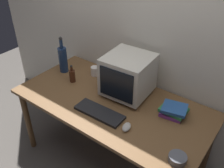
% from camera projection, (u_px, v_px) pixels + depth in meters
% --- Properties ---
extents(ground_plane, '(6.00, 6.00, 0.00)m').
position_uv_depth(ground_plane, '(112.00, 159.00, 2.60)').
color(ground_plane, '#56514C').
extents(back_wall, '(4.00, 0.08, 2.50)m').
position_uv_depth(back_wall, '(145.00, 29.00, 2.22)').
color(back_wall, silver).
rests_on(back_wall, ground).
extents(desk, '(1.70, 0.85, 0.74)m').
position_uv_depth(desk, '(112.00, 108.00, 2.23)').
color(desk, brown).
rests_on(desk, ground).
extents(crt_monitor, '(0.40, 0.41, 0.37)m').
position_uv_depth(crt_monitor, '(128.00, 75.00, 2.17)').
color(crt_monitor, beige).
rests_on(crt_monitor, desk).
extents(keyboard, '(0.42, 0.16, 0.02)m').
position_uv_depth(keyboard, '(99.00, 112.00, 2.04)').
color(keyboard, black).
rests_on(keyboard, desk).
extents(computer_mouse, '(0.08, 0.11, 0.04)m').
position_uv_depth(computer_mouse, '(127.00, 127.00, 1.89)').
color(computer_mouse, beige).
rests_on(computer_mouse, desk).
extents(bottle_tall, '(0.09, 0.09, 0.38)m').
position_uv_depth(bottle_tall, '(63.00, 59.00, 2.53)').
color(bottle_tall, navy).
rests_on(bottle_tall, desk).
extents(bottle_short, '(0.06, 0.06, 0.18)m').
position_uv_depth(bottle_short, '(72.00, 75.00, 2.41)').
color(bottle_short, '#472314').
rests_on(bottle_short, desk).
extents(book_stack, '(0.22, 0.21, 0.08)m').
position_uv_depth(book_stack, '(173.00, 110.00, 2.02)').
color(book_stack, '#843893').
rests_on(book_stack, desk).
extents(mug, '(0.12, 0.08, 0.09)m').
position_uv_depth(mug, '(95.00, 71.00, 2.52)').
color(mug, white).
rests_on(mug, desk).
extents(cd_spindle, '(0.12, 0.12, 0.04)m').
position_uv_depth(cd_spindle, '(177.00, 158.00, 1.64)').
color(cd_spindle, '#595B66').
rests_on(cd_spindle, desk).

